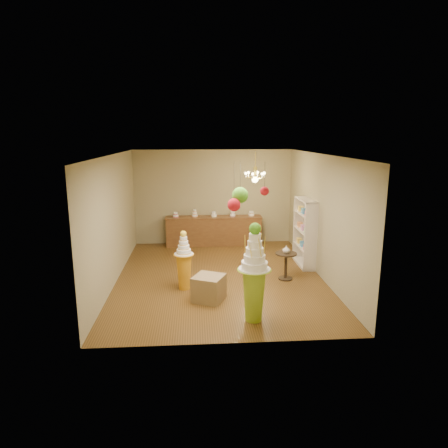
{
  "coord_description": "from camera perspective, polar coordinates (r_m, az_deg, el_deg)",
  "views": [
    {
      "loc": [
        -0.57,
        -9.38,
        3.45
      ],
      "look_at": [
        0.11,
        0.0,
        1.34
      ],
      "focal_mm": 32.0,
      "sensor_mm": 36.0,
      "label": 1
    }
  ],
  "objects": [
    {
      "name": "chandelier",
      "position": [
        11.07,
        4.46,
        6.64
      ],
      "size": [
        0.68,
        0.68,
        0.85
      ],
      "rotation": [
        0.0,
        0.0,
        0.12
      ],
      "color": "#E7CF51",
      "rests_on": "ceiling"
    },
    {
      "name": "sideboard",
      "position": [
        12.71,
        -1.47,
        -0.89
      ],
      "size": [
        3.04,
        0.54,
        1.16
      ],
      "color": "brown",
      "rests_on": "floor"
    },
    {
      "name": "pom_red_left",
      "position": [
        7.17,
        1.44,
        2.77
      ],
      "size": [
        0.24,
        0.24,
        0.9
      ],
      "color": "#3D392C",
      "rests_on": "ceiling"
    },
    {
      "name": "wall_right",
      "position": [
        10.06,
        13.71,
        1.09
      ],
      "size": [
        0.04,
        6.5,
        3.0
      ],
      "primitive_type": "cube",
      "color": "gray",
      "rests_on": "ground"
    },
    {
      "name": "wall_left",
      "position": [
        9.77,
        -15.46,
        0.66
      ],
      "size": [
        0.04,
        6.5,
        3.0
      ],
      "primitive_type": "cube",
      "color": "gray",
      "rests_on": "ground"
    },
    {
      "name": "pedestal_green",
      "position": [
        7.53,
        4.33,
        -8.2
      ],
      "size": [
        0.74,
        0.74,
        1.9
      ],
      "rotation": [
        0.0,
        0.0,
        -0.28
      ],
      "color": "#94BB29",
      "rests_on": "floor"
    },
    {
      "name": "wall_back",
      "position": [
        12.79,
        -1.55,
        3.86
      ],
      "size": [
        5.0,
        0.04,
        3.0
      ],
      "primitive_type": "cube",
      "color": "gray",
      "rests_on": "ground"
    },
    {
      "name": "shelving_unit",
      "position": [
        10.89,
        11.47,
        -1.16
      ],
      "size": [
        0.33,
        1.2,
        1.8
      ],
      "color": "beige",
      "rests_on": "floor"
    },
    {
      "name": "burlap_riser",
      "position": [
        8.58,
        -2.19,
        -9.13
      ],
      "size": [
        0.79,
        0.79,
        0.54
      ],
      "primitive_type": "cube",
      "rotation": [
        0.0,
        0.0,
        -0.43
      ],
      "color": "olive",
      "rests_on": "floor"
    },
    {
      "name": "wall_front",
      "position": [
        6.45,
        1.1,
        -4.95
      ],
      "size": [
        5.0,
        0.04,
        3.0
      ],
      "primitive_type": "cube",
      "color": "gray",
      "rests_on": "ground"
    },
    {
      "name": "round_table",
      "position": [
        9.82,
        8.83,
        -5.43
      ],
      "size": [
        0.64,
        0.64,
        0.67
      ],
      "rotation": [
        0.0,
        0.0,
        0.27
      ],
      "color": "black",
      "rests_on": "floor"
    },
    {
      "name": "floor",
      "position": [
        10.01,
        -0.64,
        -7.53
      ],
      "size": [
        6.5,
        6.5,
        0.0
      ],
      "primitive_type": "plane",
      "color": "#553A17",
      "rests_on": "ground"
    },
    {
      "name": "pom_green_mid",
      "position": [
        7.27,
        2.32,
        4.14
      ],
      "size": [
        0.29,
        0.29,
        0.77
      ],
      "color": "#3D392C",
      "rests_on": "ceiling"
    },
    {
      "name": "vase",
      "position": [
        9.73,
        8.89,
        -3.6
      ],
      "size": [
        0.2,
        0.2,
        0.18
      ],
      "primitive_type": "imported",
      "rotation": [
        0.0,
        0.0,
        -0.18
      ],
      "color": "beige",
      "rests_on": "round_table"
    },
    {
      "name": "ceiling",
      "position": [
        9.4,
        -0.68,
        9.89
      ],
      "size": [
        6.5,
        6.5,
        0.0
      ],
      "primitive_type": "plane",
      "rotation": [
        3.14,
        0.0,
        0.0
      ],
      "color": "silver",
      "rests_on": "ground"
    },
    {
      "name": "pom_red_right",
      "position": [
        6.94,
        5.81,
        4.72
      ],
      "size": [
        0.15,
        0.15,
        0.58
      ],
      "color": "#3D392C",
      "rests_on": "ceiling"
    },
    {
      "name": "pedestal_orange",
      "position": [
        9.13,
        -5.73,
        -6.0
      ],
      "size": [
        0.55,
        0.55,
        1.37
      ],
      "rotation": [
        0.0,
        0.0,
        0.36
      ],
      "color": "orange",
      "rests_on": "floor"
    }
  ]
}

